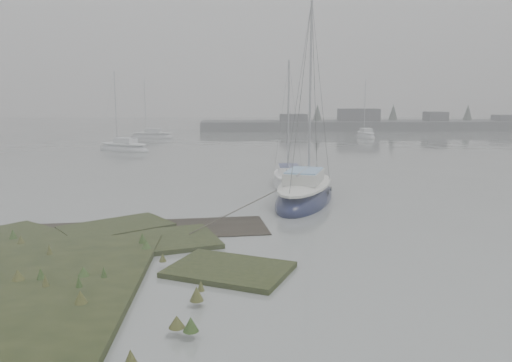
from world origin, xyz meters
name	(u,v)px	position (x,y,z in m)	size (l,w,h in m)	color
ground	(225,155)	(0.00, 30.00, 0.00)	(160.00, 160.00, 0.00)	slate
far_shoreline	(400,124)	(26.84, 61.90, 0.85)	(60.00, 8.00, 4.15)	#4C4F51
sailboat_main	(305,195)	(4.24, 9.48, 0.33)	(4.84, 7.97, 10.69)	black
sailboat_white	(288,181)	(3.96, 14.24, 0.25)	(2.11, 5.69, 7.91)	silver
sailboat_far_a	(124,148)	(-9.81, 33.47, 0.25)	(5.99, 4.49, 8.18)	silver
sailboat_far_b	(365,136)	(17.58, 47.73, 0.24)	(1.90, 5.49, 7.70)	silver
sailboat_far_c	(152,136)	(-9.41, 48.11, 0.24)	(5.73, 2.73, 7.77)	#AAAEB5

